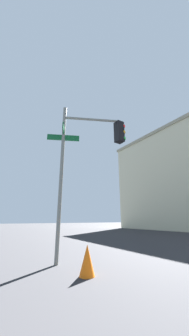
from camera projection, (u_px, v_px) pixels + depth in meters
name	position (u px, v px, depth m)	size (l,w,h in m)	color
traffic_signal_near	(91.00, 148.00, 5.98)	(1.45, 2.57, 5.17)	slate
traffic_cone	(87.00, 260.00, 3.95)	(0.36, 0.36, 0.67)	orange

